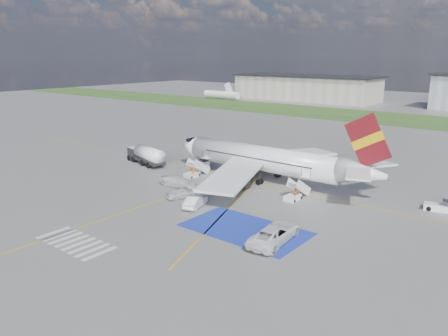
% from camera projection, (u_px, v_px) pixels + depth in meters
% --- Properties ---
extents(ground, '(400.00, 400.00, 0.00)m').
position_uv_depth(ground, '(202.00, 202.00, 58.17)').
color(ground, '#60605E').
rests_on(ground, ground).
extents(grass_strip, '(400.00, 30.00, 0.01)m').
position_uv_depth(grass_strip, '(413.00, 120.00, 129.94)').
color(grass_strip, '#2D4C1E').
rests_on(grass_strip, ground).
extents(taxiway_line_main, '(120.00, 0.20, 0.01)m').
position_uv_depth(taxiway_line_main, '(254.00, 182.00, 67.23)').
color(taxiway_line_main, gold).
rests_on(taxiway_line_main, ground).
extents(taxiway_line_cross, '(0.20, 60.00, 0.01)m').
position_uv_depth(taxiway_line_cross, '(118.00, 214.00, 53.63)').
color(taxiway_line_cross, gold).
rests_on(taxiway_line_cross, ground).
extents(taxiway_line_diag, '(20.71, 56.45, 0.01)m').
position_uv_depth(taxiway_line_diag, '(254.00, 182.00, 67.23)').
color(taxiway_line_diag, gold).
rests_on(taxiway_line_diag, ground).
extents(staging_box, '(14.00, 8.00, 0.01)m').
position_uv_depth(staging_box, '(245.00, 229.00, 49.10)').
color(staging_box, '#1A30A0').
rests_on(staging_box, ground).
extents(crosswalk, '(9.00, 4.00, 0.01)m').
position_uv_depth(crosswalk, '(75.00, 242.00, 45.66)').
color(crosswalk, silver).
rests_on(crosswalk, ground).
extents(terminal_west, '(60.00, 22.00, 10.00)m').
position_uv_depth(terminal_west, '(306.00, 88.00, 188.37)').
color(terminal_west, '#9C9486').
rests_on(terminal_west, ground).
extents(airliner, '(36.81, 32.95, 11.92)m').
position_uv_depth(airliner, '(270.00, 160.00, 66.98)').
color(airliner, white).
rests_on(airliner, ground).
extents(airstairs_fwd, '(1.90, 5.20, 3.60)m').
position_uv_depth(airstairs_fwd, '(194.00, 173.00, 70.33)').
color(airstairs_fwd, white).
rests_on(airstairs_fwd, ground).
extents(airstairs_aft, '(1.90, 5.20, 3.60)m').
position_uv_depth(airstairs_aft, '(294.00, 195.00, 59.15)').
color(airstairs_aft, white).
rests_on(airstairs_aft, ground).
extents(fuel_tanker, '(9.98, 4.66, 3.30)m').
position_uv_depth(fuel_tanker, '(146.00, 157.00, 77.90)').
color(fuel_tanker, black).
rests_on(fuel_tanker, ground).
extents(gpu_cart, '(2.15, 1.51, 1.69)m').
position_uv_depth(gpu_cart, '(203.00, 166.00, 74.17)').
color(gpu_cart, white).
rests_on(gpu_cart, ground).
extents(belt_loader, '(5.37, 2.82, 1.55)m').
position_uv_depth(belt_loader, '(445.00, 208.00, 54.61)').
color(belt_loader, white).
rests_on(belt_loader, ground).
extents(car_silver_a, '(2.84, 4.48, 1.42)m').
position_uv_depth(car_silver_a, '(181.00, 193.00, 59.60)').
color(car_silver_a, silver).
rests_on(car_silver_a, ground).
extents(car_silver_b, '(2.95, 4.91, 1.53)m').
position_uv_depth(car_silver_b, '(195.00, 201.00, 56.07)').
color(car_silver_b, silver).
rests_on(car_silver_b, ground).
extents(van_white_a, '(3.66, 6.70, 2.40)m').
position_uv_depth(van_white_a, '(275.00, 231.00, 45.65)').
color(van_white_a, white).
rests_on(van_white_a, ground).
extents(van_white_b, '(5.11, 2.33, 1.96)m').
position_uv_depth(van_white_b, '(178.00, 181.00, 64.59)').
color(van_white_b, silver).
rests_on(van_white_b, ground).
extents(crew_fwd, '(0.70, 0.62, 1.60)m').
position_uv_depth(crew_fwd, '(193.00, 173.00, 69.30)').
color(crew_fwd, '#E35E0B').
rests_on(crew_fwd, ground).
extents(crew_nose, '(0.77, 0.90, 1.63)m').
position_uv_depth(crew_nose, '(191.00, 170.00, 71.27)').
color(crew_nose, orange).
rests_on(crew_nose, ground).
extents(crew_aft, '(0.91, 1.06, 1.71)m').
position_uv_depth(crew_aft, '(295.00, 194.00, 58.61)').
color(crew_aft, orange).
rests_on(crew_aft, ground).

